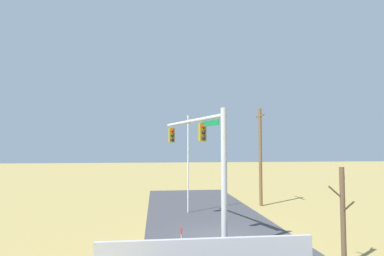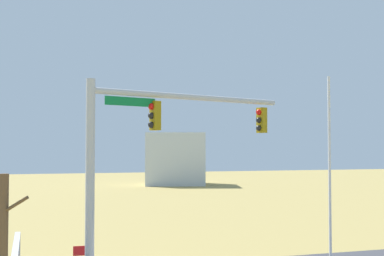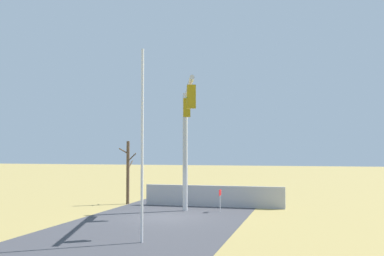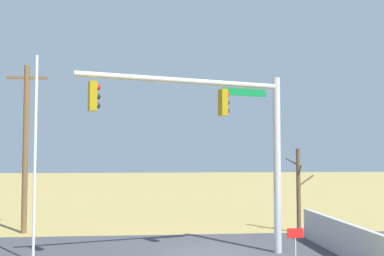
{
  "view_description": "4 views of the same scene",
  "coord_description": "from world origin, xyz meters",
  "px_view_note": "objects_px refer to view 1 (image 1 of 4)",
  "views": [
    {
      "loc": [
        16.84,
        -3.45,
        4.79
      ],
      "look_at": [
        -1.33,
        -1.34,
        5.9
      ],
      "focal_mm": 29.35,
      "sensor_mm": 36.0,
      "label": 1
    },
    {
      "loc": [
        4.28,
        15.56,
        4.5
      ],
      "look_at": [
        -0.87,
        -0.8,
        5.18
      ],
      "focal_mm": 48.4,
      "sensor_mm": 36.0,
      "label": 2
    },
    {
      "loc": [
        -21.75,
        -6.95,
        3.35
      ],
      "look_at": [
        -1.79,
        -1.8,
        4.41
      ],
      "focal_mm": 41.83,
      "sensor_mm": 36.0,
      "label": 3
    },
    {
      "loc": [
        -2.33,
        -17.59,
        3.67
      ],
      "look_at": [
        -0.91,
        -2.31,
        4.56
      ],
      "focal_mm": 43.53,
      "sensor_mm": 36.0,
      "label": 4
    }
  ],
  "objects_px": {
    "signal_mast": "(204,149)",
    "utility_pole": "(260,155)",
    "bare_tree": "(343,215)",
    "open_sign": "(181,234)",
    "flagpole": "(188,163)"
  },
  "relations": [
    {
      "from": "open_sign",
      "to": "bare_tree",
      "type": "bearing_deg",
      "value": 70.78
    },
    {
      "from": "flagpole",
      "to": "bare_tree",
      "type": "distance_m",
      "value": 12.27
    },
    {
      "from": "utility_pole",
      "to": "open_sign",
      "type": "relative_size",
      "value": 6.53
    },
    {
      "from": "signal_mast",
      "to": "open_sign",
      "type": "height_order",
      "value": "signal_mast"
    },
    {
      "from": "bare_tree",
      "to": "utility_pole",
      "type": "bearing_deg",
      "value": 175.46
    },
    {
      "from": "utility_pole",
      "to": "bare_tree",
      "type": "relative_size",
      "value": 2.01
    },
    {
      "from": "signal_mast",
      "to": "utility_pole",
      "type": "bearing_deg",
      "value": 145.2
    },
    {
      "from": "flagpole",
      "to": "signal_mast",
      "type": "bearing_deg",
      "value": 1.16
    },
    {
      "from": "flagpole",
      "to": "utility_pole",
      "type": "relative_size",
      "value": 0.9
    },
    {
      "from": "bare_tree",
      "to": "open_sign",
      "type": "relative_size",
      "value": 3.26
    },
    {
      "from": "signal_mast",
      "to": "bare_tree",
      "type": "height_order",
      "value": "signal_mast"
    },
    {
      "from": "signal_mast",
      "to": "bare_tree",
      "type": "distance_m",
      "value": 7.09
    },
    {
      "from": "signal_mast",
      "to": "utility_pole",
      "type": "distance_m",
      "value": 10.6
    },
    {
      "from": "signal_mast",
      "to": "bare_tree",
      "type": "bearing_deg",
      "value": 49.67
    },
    {
      "from": "flagpole",
      "to": "open_sign",
      "type": "bearing_deg",
      "value": -7.88
    }
  ]
}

